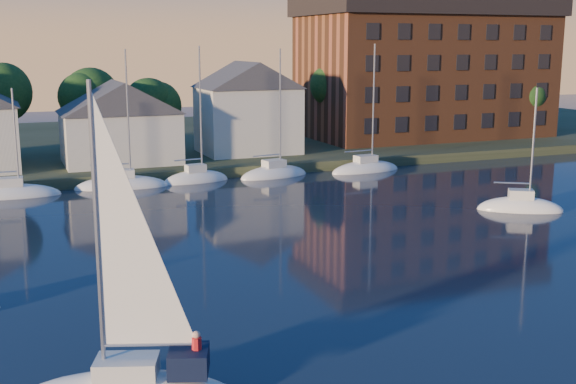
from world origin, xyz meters
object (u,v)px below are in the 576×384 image
clubhouse_centre (120,121)px  drifting_sailboat_right (520,209)px  condo_block (425,67)px  clubhouse_east (247,106)px

clubhouse_centre → drifting_sailboat_right: bearing=-48.0°
condo_block → drifting_sailboat_right: size_ratio=2.94×
clubhouse_east → condo_block: (26.00, 5.95, 3.79)m
clubhouse_east → condo_block: 26.94m
clubhouse_east → drifting_sailboat_right: size_ratio=1.00×
condo_block → drifting_sailboat_right: (-14.29, -36.53, -9.69)m
clubhouse_east → drifting_sailboat_right: (11.71, -30.58, -5.90)m
clubhouse_centre → drifting_sailboat_right: 38.77m
clubhouse_east → condo_block: bearing=12.9°
clubhouse_centre → clubhouse_east: clubhouse_east is taller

